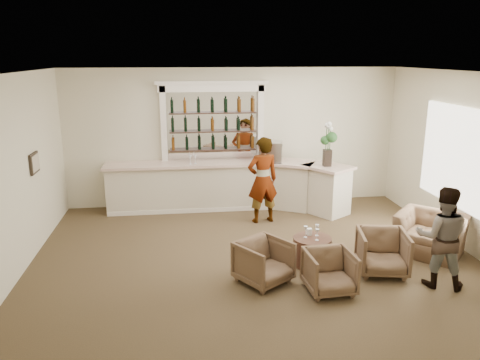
# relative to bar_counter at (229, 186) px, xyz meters

# --- Properties ---
(ground) EXTENTS (8.00, 8.00, 0.00)m
(ground) POSITION_rel_bar_counter_xyz_m (0.16, -3.00, -0.57)
(ground) COLOR brown
(ground) RESTS_ON ground
(room_shell) EXTENTS (8.04, 7.02, 3.32)m
(room_shell) POSITION_rel_bar_counter_xyz_m (0.33, -2.29, 1.77)
(room_shell) COLOR beige
(room_shell) RESTS_ON ground
(bar_counter) EXTENTS (5.72, 1.80, 1.14)m
(bar_counter) POSITION_rel_bar_counter_xyz_m (0.00, 0.00, 0.00)
(bar_counter) COLOR beige
(bar_counter) RESTS_ON ground
(back_bar_alcove) EXTENTS (2.64, 0.25, 3.00)m
(back_bar_alcove) POSITION_rel_bar_counter_xyz_m (-0.34, 0.41, 1.46)
(back_bar_alcove) COLOR white
(back_bar_alcove) RESTS_ON ground
(cocktail_table) EXTENTS (0.67, 0.67, 0.50)m
(cocktail_table) POSITION_rel_bar_counter_xyz_m (1.12, -3.25, -0.32)
(cocktail_table) COLOR #543324
(cocktail_table) RESTS_ON ground
(sommelier) EXTENTS (0.77, 0.59, 1.90)m
(sommelier) POSITION_rel_bar_counter_xyz_m (0.63, -0.98, 0.38)
(sommelier) COLOR gray
(sommelier) RESTS_ON ground
(guest) EXTENTS (0.98, 0.89, 1.64)m
(guest) POSITION_rel_bar_counter_xyz_m (2.90, -4.25, 0.25)
(guest) COLOR gray
(guest) RESTS_ON ground
(armchair_left) EXTENTS (1.06, 1.07, 0.71)m
(armchair_left) POSITION_rel_bar_counter_xyz_m (0.16, -3.80, -0.22)
(armchair_left) COLOR brown
(armchair_left) RESTS_ON ground
(armchair_center) EXTENTS (0.76, 0.78, 0.67)m
(armchair_center) POSITION_rel_bar_counter_xyz_m (1.11, -4.24, -0.24)
(armchair_center) COLOR brown
(armchair_center) RESTS_ON ground
(armchair_right) EXTENTS (0.93, 0.95, 0.74)m
(armchair_right) POSITION_rel_bar_counter_xyz_m (2.20, -3.71, -0.20)
(armchair_right) COLOR brown
(armchair_right) RESTS_ON ground
(armchair_far) EXTENTS (1.54, 1.53, 0.75)m
(armchair_far) POSITION_rel_bar_counter_xyz_m (3.43, -3.06, -0.20)
(armchair_far) COLOR brown
(armchair_far) RESTS_ON ground
(espresso_machine) EXTENTS (0.61, 0.54, 0.47)m
(espresso_machine) POSITION_rel_bar_counter_xyz_m (0.99, 0.03, 0.80)
(espresso_machine) COLOR #B7B7BC
(espresso_machine) RESTS_ON bar_counter
(flower_vase) EXTENTS (0.26, 0.26, 1.00)m
(flower_vase) POSITION_rel_bar_counter_xyz_m (2.17, -0.63, 1.13)
(flower_vase) COLOR black
(flower_vase) RESTS_ON bar_counter
(wine_glass_bar_left) EXTENTS (0.07, 0.07, 0.21)m
(wine_glass_bar_left) POSITION_rel_bar_counter_xyz_m (-0.79, -0.01, 0.67)
(wine_glass_bar_left) COLOR white
(wine_glass_bar_left) RESTS_ON bar_counter
(wine_glass_bar_right) EXTENTS (0.07, 0.07, 0.21)m
(wine_glass_bar_right) POSITION_rel_bar_counter_xyz_m (-0.90, -0.05, 0.67)
(wine_glass_bar_right) COLOR white
(wine_glass_bar_right) RESTS_ON bar_counter
(wine_glass_tbl_a) EXTENTS (0.07, 0.07, 0.21)m
(wine_glass_tbl_a) POSITION_rel_bar_counter_xyz_m (1.00, -3.22, 0.03)
(wine_glass_tbl_a) COLOR white
(wine_glass_tbl_a) RESTS_ON cocktail_table
(wine_glass_tbl_b) EXTENTS (0.07, 0.07, 0.21)m
(wine_glass_tbl_b) POSITION_rel_bar_counter_xyz_m (1.22, -3.17, 0.03)
(wine_glass_tbl_b) COLOR white
(wine_glass_tbl_b) RESTS_ON cocktail_table
(wine_glass_tbl_c) EXTENTS (0.07, 0.07, 0.21)m
(wine_glass_tbl_c) POSITION_rel_bar_counter_xyz_m (1.16, -3.38, 0.03)
(wine_glass_tbl_c) COLOR white
(wine_glass_tbl_c) RESTS_ON cocktail_table
(napkin_holder) EXTENTS (0.08, 0.08, 0.12)m
(napkin_holder) POSITION_rel_bar_counter_xyz_m (1.10, -3.11, -0.01)
(napkin_holder) COLOR white
(napkin_holder) RESTS_ON cocktail_table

